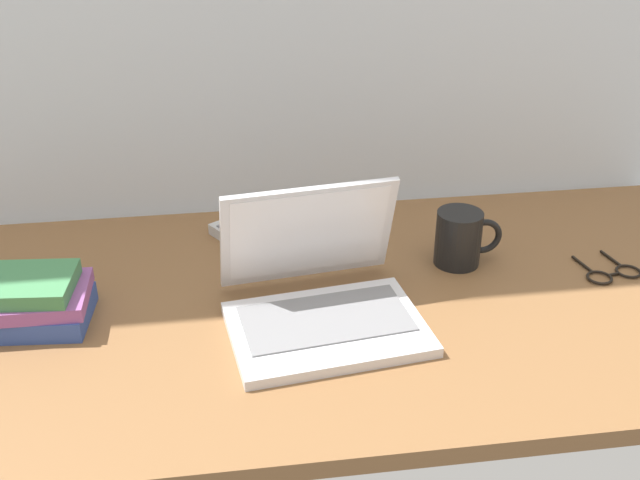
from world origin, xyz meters
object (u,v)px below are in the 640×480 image
object	(u,v)px
eyeglasses	(612,273)
book_stack	(23,301)
laptop	(322,294)
coffee_mug	(460,237)
remote_control_near	(241,239)

from	to	relation	value
eyeglasses	book_stack	bearing A→B (deg)	-179.67
laptop	coffee_mug	world-z (taller)	laptop
coffee_mug	laptop	bearing A→B (deg)	-152.29
eyeglasses	remote_control_near	bearing A→B (deg)	162.31
remote_control_near	book_stack	xyz separation A→B (m)	(-0.36, -0.22, 0.03)
laptop	remote_control_near	xyz separation A→B (m)	(-0.12, 0.27, -0.03)
book_stack	laptop	bearing A→B (deg)	-6.57
coffee_mug	book_stack	distance (m)	0.77
remote_control_near	book_stack	bearing A→B (deg)	-149.05
coffee_mug	eyeglasses	size ratio (longest dim) A/B	1.06
laptop	remote_control_near	world-z (taller)	laptop
coffee_mug	book_stack	bearing A→B (deg)	-173.21
coffee_mug	book_stack	xyz separation A→B (m)	(-0.76, -0.09, -0.01)
remote_control_near	eyeglasses	distance (m)	0.70
remote_control_near	laptop	bearing A→B (deg)	-66.28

